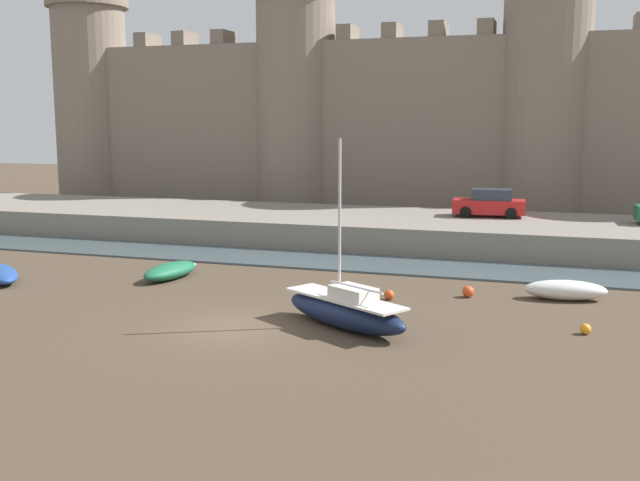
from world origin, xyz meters
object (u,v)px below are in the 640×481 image
at_px(mooring_buoy_off_centre, 468,292).
at_px(rowboat_foreground_left, 565,290).
at_px(mooring_buoy_mid_mud, 389,295).
at_px(sailboat_midflat_left, 345,310).
at_px(car_quay_centre_east, 490,203).
at_px(rowboat_midflat_right, 0,273).
at_px(mooring_buoy_near_channel, 586,329).
at_px(rowboat_near_channel_left, 171,270).

bearing_deg(mooring_buoy_off_centre, rowboat_foreground_left, 11.63).
xyz_separation_m(mooring_buoy_off_centre, mooring_buoy_mid_mud, (-2.93, -1.41, -0.03)).
bearing_deg(sailboat_midflat_left, rowboat_foreground_left, 42.71).
distance_m(sailboat_midflat_left, car_quay_centre_east, 20.49).
distance_m(rowboat_midflat_right, mooring_buoy_near_channel, 24.52).
height_order(rowboat_near_channel_left, mooring_buoy_mid_mud, rowboat_near_channel_left).
relative_size(mooring_buoy_mid_mud, car_quay_centre_east, 0.10).
relative_size(rowboat_foreground_left, mooring_buoy_mid_mud, 8.21).
height_order(sailboat_midflat_left, mooring_buoy_near_channel, sailboat_midflat_left).
bearing_deg(rowboat_foreground_left, mooring_buoy_near_channel, -82.40).
bearing_deg(car_quay_centre_east, rowboat_foreground_left, -72.42).
relative_size(rowboat_near_channel_left, mooring_buoy_off_centre, 7.62).
height_order(mooring_buoy_near_channel, car_quay_centre_east, car_quay_centre_east).
bearing_deg(sailboat_midflat_left, car_quay_centre_east, 81.90).
relative_size(sailboat_midflat_left, rowboat_near_channel_left, 1.81).
xyz_separation_m(sailboat_midflat_left, rowboat_near_channel_left, (-9.73, 5.35, -0.25)).
bearing_deg(mooring_buoy_off_centre, rowboat_near_channel_left, -177.78).
height_order(rowboat_midflat_right, rowboat_near_channel_left, rowboat_near_channel_left).
distance_m(sailboat_midflat_left, rowboat_foreground_left, 9.77).
distance_m(rowboat_midflat_right, mooring_buoy_off_centre, 20.39).
distance_m(rowboat_midflat_right, mooring_buoy_mid_mud, 17.30).
relative_size(rowboat_midflat_right, sailboat_midflat_left, 0.60).
xyz_separation_m(rowboat_foreground_left, rowboat_near_channel_left, (-16.91, -1.28, -0.03)).
height_order(rowboat_near_channel_left, mooring_buoy_off_centre, rowboat_near_channel_left).
bearing_deg(rowboat_midflat_right, sailboat_midflat_left, -8.76).
bearing_deg(sailboat_midflat_left, rowboat_midflat_right, 171.24).
distance_m(rowboat_midflat_right, sailboat_midflat_left, 16.87).
bearing_deg(sailboat_midflat_left, mooring_buoy_near_channel, 12.42).
xyz_separation_m(rowboat_near_channel_left, car_quay_centre_east, (12.61, 14.86, 1.90)).
distance_m(rowboat_foreground_left, mooring_buoy_near_channel, 4.95).
bearing_deg(car_quay_centre_east, mooring_buoy_near_channel, -74.99).
bearing_deg(mooring_buoy_mid_mud, mooring_buoy_near_channel, -20.45).
distance_m(mooring_buoy_mid_mud, car_quay_centre_east, 16.07).
bearing_deg(rowboat_near_channel_left, rowboat_midflat_right, -158.13).
height_order(rowboat_midflat_right, mooring_buoy_off_centre, rowboat_midflat_right).
xyz_separation_m(mooring_buoy_off_centre, mooring_buoy_near_channel, (4.37, -4.14, -0.05)).
height_order(rowboat_foreground_left, rowboat_near_channel_left, rowboat_foreground_left).
distance_m(rowboat_near_channel_left, mooring_buoy_off_centre, 13.20).
relative_size(sailboat_midflat_left, mooring_buoy_near_channel, 17.75).
height_order(sailboat_midflat_left, mooring_buoy_off_centre, sailboat_midflat_left).
bearing_deg(rowboat_near_channel_left, rowboat_foreground_left, 4.32).
distance_m(sailboat_midflat_left, mooring_buoy_mid_mud, 4.50).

